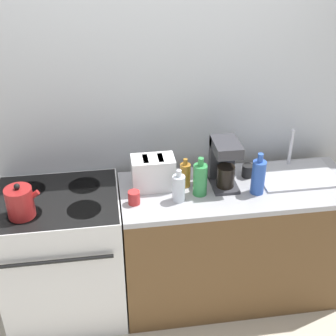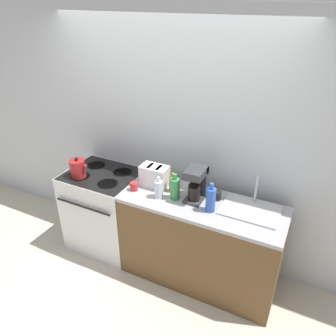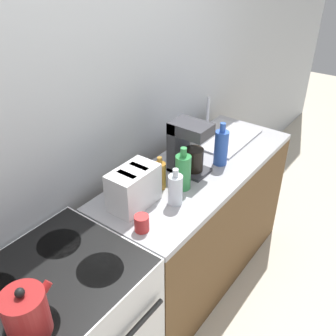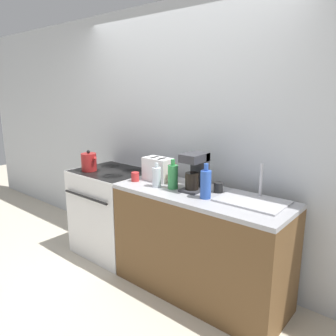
{
  "view_description": "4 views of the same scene",
  "coord_description": "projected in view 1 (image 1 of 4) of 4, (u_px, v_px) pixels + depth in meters",
  "views": [
    {
      "loc": [
        -0.28,
        -2.18,
        2.59
      ],
      "look_at": [
        0.09,
        0.32,
        1.1
      ],
      "focal_mm": 50.0,
      "sensor_mm": 36.0,
      "label": 1
    },
    {
      "loc": [
        1.38,
        -2.1,
        2.66
      ],
      "look_at": [
        0.15,
        0.38,
        1.17
      ],
      "focal_mm": 35.0,
      "sensor_mm": 36.0,
      "label": 2
    },
    {
      "loc": [
        -1.2,
        -0.74,
        2.17
      ],
      "look_at": [
        0.27,
        0.35,
        1.04
      ],
      "focal_mm": 40.0,
      "sensor_mm": 36.0,
      "label": 3
    },
    {
      "loc": [
        2.02,
        -1.88,
        1.78
      ],
      "look_at": [
        0.11,
        0.39,
        1.06
      ],
      "focal_mm": 35.0,
      "sensor_mm": 36.0,
      "label": 4
    }
  ],
  "objects": [
    {
      "name": "counter_block",
      "position": [
        233.0,
        242.0,
        3.3
      ],
      "size": [
        1.54,
        0.59,
        0.93
      ],
      "color": "brown",
      "rests_on": "ground_plane"
    },
    {
      "name": "wall_back",
      "position": [
        147.0,
        115.0,
        3.15
      ],
      "size": [
        8.0,
        0.05,
        2.6
      ],
      "color": "silver",
      "rests_on": "ground_plane"
    },
    {
      "name": "kettle",
      "position": [
        20.0,
        202.0,
        2.74
      ],
      "size": [
        0.2,
        0.16,
        0.22
      ],
      "color": "maroon",
      "rests_on": "stove"
    },
    {
      "name": "bottle_clear",
      "position": [
        179.0,
        188.0,
        2.88
      ],
      "size": [
        0.08,
        0.08,
        0.22
      ],
      "color": "silver",
      "rests_on": "counter_block"
    },
    {
      "name": "bottle_green",
      "position": [
        200.0,
        179.0,
        2.93
      ],
      "size": [
        0.09,
        0.09,
        0.26
      ],
      "color": "#338C47",
      "rests_on": "counter_block"
    },
    {
      "name": "ground_plane",
      "position": [
        162.0,
        330.0,
        3.21
      ],
      "size": [
        12.0,
        12.0,
        0.0
      ],
      "primitive_type": "plane",
      "color": "beige"
    },
    {
      "name": "sink_tray",
      "position": [
        296.0,
        173.0,
        3.17
      ],
      "size": [
        0.52,
        0.37,
        0.28
      ],
      "color": "#B7B7BC",
      "rests_on": "counter_block"
    },
    {
      "name": "stove",
      "position": [
        64.0,
        255.0,
        3.17
      ],
      "size": [
        0.79,
        0.69,
        0.93
      ],
      "color": "silver",
      "rests_on": "ground_plane"
    },
    {
      "name": "cup_red",
      "position": [
        134.0,
        198.0,
        2.87
      ],
      "size": [
        0.07,
        0.07,
        0.09
      ],
      "color": "red",
      "rests_on": "counter_block"
    },
    {
      "name": "coffee_maker",
      "position": [
        224.0,
        161.0,
        3.0
      ],
      "size": [
        0.16,
        0.23,
        0.32
      ],
      "color": "#333338",
      "rests_on": "counter_block"
    },
    {
      "name": "bottle_blue",
      "position": [
        258.0,
        177.0,
        2.94
      ],
      "size": [
        0.09,
        0.09,
        0.28
      ],
      "color": "#2D56B7",
      "rests_on": "counter_block"
    },
    {
      "name": "cup_black",
      "position": [
        248.0,
        171.0,
        3.15
      ],
      "size": [
        0.08,
        0.08,
        0.09
      ],
      "color": "black",
      "rests_on": "counter_block"
    },
    {
      "name": "toaster",
      "position": [
        153.0,
        173.0,
        3.0
      ],
      "size": [
        0.27,
        0.17,
        0.22
      ],
      "color": "white",
      "rests_on": "counter_block"
    },
    {
      "name": "bottle_amber",
      "position": [
        185.0,
        175.0,
        3.03
      ],
      "size": [
        0.07,
        0.07,
        0.2
      ],
      "color": "#9E6B23",
      "rests_on": "counter_block"
    }
  ]
}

